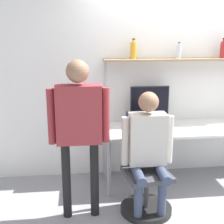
# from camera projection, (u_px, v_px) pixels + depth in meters

# --- Properties ---
(ground_plane) EXTENTS (12.00, 12.00, 0.00)m
(ground_plane) POSITION_uv_depth(u_px,v_px,m) (189.00, 194.00, 3.79)
(ground_plane) COLOR gray
(wall_back) EXTENTS (8.00, 0.06, 2.70)m
(wall_back) POSITION_uv_depth(u_px,v_px,m) (175.00, 75.00, 4.18)
(wall_back) COLOR white
(wall_back) RESTS_ON ground_plane
(desk) EXTENTS (2.05, 0.71, 0.74)m
(desk) POSITION_uv_depth(u_px,v_px,m) (182.00, 132.00, 3.98)
(desk) COLOR silver
(desk) RESTS_ON ground_plane
(shelf_unit) EXTENTS (1.94, 0.23, 1.59)m
(shelf_unit) POSITION_uv_depth(u_px,v_px,m) (179.00, 76.00, 4.02)
(shelf_unit) COLOR #997A56
(shelf_unit) RESTS_ON ground_plane
(monitor) EXTENTS (0.51, 0.22, 0.50)m
(monitor) POSITION_uv_depth(u_px,v_px,m) (150.00, 104.00, 4.04)
(monitor) COLOR #333338
(monitor) RESTS_ON desk
(laptop) EXTENTS (0.29, 0.25, 0.25)m
(laptop) POSITION_uv_depth(u_px,v_px,m) (138.00, 127.00, 3.75)
(laptop) COLOR #333338
(laptop) RESTS_ON desk
(cell_phone) EXTENTS (0.07, 0.15, 0.01)m
(cell_phone) POSITION_uv_depth(u_px,v_px,m) (158.00, 131.00, 3.79)
(cell_phone) COLOR #264C8C
(cell_phone) RESTS_ON desk
(office_chair) EXTENTS (0.56, 0.56, 0.92)m
(office_chair) POSITION_uv_depth(u_px,v_px,m) (145.00, 186.00, 3.40)
(office_chair) COLOR black
(office_chair) RESTS_ON ground_plane
(person_seated) EXTENTS (0.55, 0.46, 1.33)m
(person_seated) POSITION_uv_depth(u_px,v_px,m) (148.00, 144.00, 3.23)
(person_seated) COLOR #38425B
(person_seated) RESTS_ON ground_plane
(person_standing) EXTENTS (0.62, 0.23, 1.67)m
(person_standing) POSITION_uv_depth(u_px,v_px,m) (79.00, 120.00, 3.10)
(person_standing) COLOR black
(person_standing) RESTS_ON ground_plane
(bottle_clear) EXTENTS (0.07, 0.07, 0.20)m
(bottle_clear) POSITION_uv_depth(u_px,v_px,m) (179.00, 52.00, 3.95)
(bottle_clear) COLOR silver
(bottle_clear) RESTS_ON shelf_unit
(bottle_red) EXTENTS (0.08, 0.08, 0.25)m
(bottle_red) POSITION_uv_depth(u_px,v_px,m) (223.00, 50.00, 4.00)
(bottle_red) COLOR maroon
(bottle_red) RESTS_ON shelf_unit
(bottle_amber) EXTENTS (0.08, 0.08, 0.25)m
(bottle_amber) POSITION_uv_depth(u_px,v_px,m) (133.00, 50.00, 3.88)
(bottle_amber) COLOR gold
(bottle_amber) RESTS_ON shelf_unit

